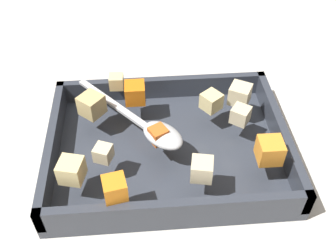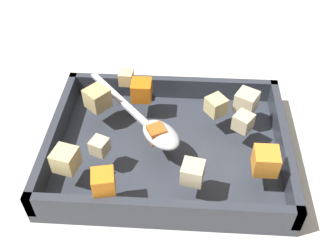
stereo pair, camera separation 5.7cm
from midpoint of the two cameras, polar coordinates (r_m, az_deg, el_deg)
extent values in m
plane|color=beige|center=(0.61, 1.16, -5.55)|extent=(4.00, 4.00, 0.00)
cube|color=#333842|center=(0.61, 2.68, -3.85)|extent=(0.35, 0.26, 0.01)
cube|color=#333842|center=(0.68, 3.04, 5.52)|extent=(0.35, 0.01, 0.04)
cube|color=#333842|center=(0.51, 2.39, -12.40)|extent=(0.35, 0.01, 0.04)
cube|color=#333842|center=(0.62, 18.89, -2.73)|extent=(0.01, 0.26, 0.04)
cube|color=#333842|center=(0.62, -13.41, -1.39)|extent=(0.01, 0.26, 0.04)
cube|color=orange|center=(0.54, 16.91, -5.01)|extent=(0.03, 0.03, 0.03)
cube|color=orange|center=(0.62, -1.22, 5.08)|extent=(0.03, 0.03, 0.03)
cube|color=orange|center=(0.56, 0.97, -1.13)|extent=(0.03, 0.03, 0.02)
cube|color=orange|center=(0.50, -6.10, -8.16)|extent=(0.03, 0.03, 0.03)
cube|color=#E0CC89|center=(0.53, -11.63, -4.93)|extent=(0.04, 0.04, 0.03)
cube|color=beige|center=(0.62, 13.87, 3.39)|extent=(0.04, 0.04, 0.03)
cube|color=beige|center=(0.59, 13.56, 0.46)|extent=(0.03, 0.03, 0.03)
cube|color=#E0CC89|center=(0.61, 9.65, 2.82)|extent=(0.04, 0.04, 0.03)
cube|color=tan|center=(0.61, -7.57, 3.88)|extent=(0.05, 0.05, 0.03)
cube|color=beige|center=(0.55, -6.94, -3.07)|extent=(0.03, 0.03, 0.02)
cube|color=beige|center=(0.51, 6.81, -6.84)|extent=(0.03, 0.03, 0.03)
cube|color=#E0CC89|center=(0.66, -3.59, 6.89)|extent=(0.02, 0.02, 0.02)
ellipsoid|color=silver|center=(0.56, 1.91, -1.35)|extent=(0.08, 0.08, 0.02)
cube|color=silver|center=(0.63, -4.61, 3.93)|extent=(0.11, 0.12, 0.01)
camera|label=1|loc=(0.03, -87.13, 2.80)|focal=42.19mm
camera|label=2|loc=(0.03, 92.87, -2.80)|focal=42.19mm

